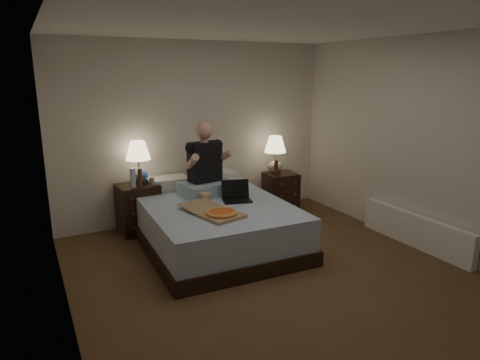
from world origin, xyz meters
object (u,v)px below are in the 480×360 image
bed (214,223)px  lamp_right (275,155)px  lamp_left (139,162)px  radiator (415,230)px  soda_can (152,181)px  beer_bottle_left (140,178)px  nightstand_right (280,192)px  laptop (237,192)px  beer_bottle_right (276,168)px  person (207,159)px  nightstand_left (138,208)px  pizza_box (222,214)px  water_bottle (133,178)px

bed → lamp_right: bearing=31.7°
lamp_left → radiator: (2.82, -2.07, -0.73)m
bed → soda_can: size_ratio=21.68×
lamp_left → soda_can: 0.31m
beer_bottle_left → radiator: (2.86, -1.91, -0.57)m
nightstand_right → laptop: 1.45m
lamp_left → beer_bottle_right: (1.95, -0.26, -0.22)m
beer_bottle_left → person: 0.89m
bed → nightstand_right: nightstand_right is taller
beer_bottle_right → nightstand_left: bearing=174.1°
lamp_right → laptop: 1.40m
person → laptop: person is taller
beer_bottle_left → laptop: bearing=-40.7°
bed → lamp_left: 1.29m
beer_bottle_left → pizza_box: bearing=-66.9°
bed → pizza_box: pizza_box is taller
radiator → nightstand_left: bearing=145.0°
beer_bottle_right → person: bearing=-167.2°
laptop → beer_bottle_left: bearing=154.8°
nightstand_left → lamp_left: bearing=41.1°
bed → laptop: bearing=-18.4°
nightstand_right → beer_bottle_left: size_ratio=2.61×
bed → lamp_left: lamp_left is taller
soda_can → person: (0.62, -0.36, 0.31)m
bed → pizza_box: 0.65m
lamp_left → laptop: lamp_left is taller
radiator → person: bearing=143.7°
water_bottle → lamp_right: bearing=1.3°
laptop → soda_can: bearing=150.6°
lamp_left → beer_bottle_right: lamp_left is taller
nightstand_left → lamp_left: lamp_left is taller
soda_can → pizza_box: bearing=-72.4°
lamp_left → beer_bottle_right: bearing=-7.6°
beer_bottle_left → radiator: size_ratio=0.14×
bed → water_bottle: water_bottle is taller
beer_bottle_left → lamp_left: bearing=79.0°
nightstand_right → person: size_ratio=0.64×
nightstand_left → beer_bottle_right: beer_bottle_right is taller
lamp_right → soda_can: (-1.90, -0.05, -0.18)m
beer_bottle_left → laptop: (0.97, -0.83, -0.10)m
radiator → laptop: bearing=150.2°
lamp_left → pizza_box: bearing=-70.2°
lamp_left → water_bottle: bearing=-126.6°
nightstand_left → person: person is taller
nightstand_left → beer_bottle_left: beer_bottle_left is taller
lamp_left → soda_can: bearing=-55.9°
bed → water_bottle: size_ratio=8.67×
nightstand_right → lamp_left: 2.19m
pizza_box → nightstand_right: bearing=24.9°
beer_bottle_left → lamp_right: bearing=1.1°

